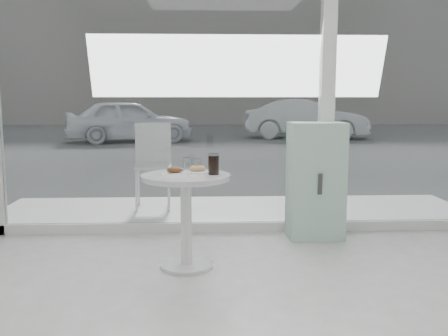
{
  "coord_description": "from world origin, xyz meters",
  "views": [
    {
      "loc": [
        -0.36,
        -2.07,
        1.38
      ],
      "look_at": [
        -0.2,
        1.7,
        0.85
      ],
      "focal_mm": 40.0,
      "sensor_mm": 36.0,
      "label": 1
    }
  ],
  "objects_px": {
    "mint_cabinet": "(316,181)",
    "plate_fritter": "(175,172)",
    "main_table": "(186,201)",
    "car_white": "(129,121)",
    "car_silver": "(307,119)",
    "plate_donut": "(197,170)",
    "water_tumbler_b": "(197,166)",
    "cola_glass": "(214,165)",
    "patio_chair": "(153,160)",
    "water_tumbler_a": "(188,165)"
  },
  "relations": [
    {
      "from": "mint_cabinet",
      "to": "plate_fritter",
      "type": "xyz_separation_m",
      "value": [
        -1.33,
        -0.82,
        0.22
      ]
    },
    {
      "from": "main_table",
      "to": "car_silver",
      "type": "bearing_deg",
      "value": 74.16
    },
    {
      "from": "main_table",
      "to": "cola_glass",
      "type": "bearing_deg",
      "value": -0.1
    },
    {
      "from": "car_white",
      "to": "cola_glass",
      "type": "bearing_deg",
      "value": 176.43
    },
    {
      "from": "car_white",
      "to": "cola_glass",
      "type": "height_order",
      "value": "car_white"
    },
    {
      "from": "mint_cabinet",
      "to": "car_white",
      "type": "bearing_deg",
      "value": 105.28
    },
    {
      "from": "mint_cabinet",
      "to": "main_table",
      "type": "bearing_deg",
      "value": -148.45
    },
    {
      "from": "cola_glass",
      "to": "main_table",
      "type": "bearing_deg",
      "value": 179.9
    },
    {
      "from": "cola_glass",
      "to": "mint_cabinet",
      "type": "bearing_deg",
      "value": 38.85
    },
    {
      "from": "main_table",
      "to": "plate_donut",
      "type": "xyz_separation_m",
      "value": [
        0.09,
        0.12,
        0.24
      ]
    },
    {
      "from": "car_white",
      "to": "main_table",
      "type": "bearing_deg",
      "value": 175.39
    },
    {
      "from": "plate_fritter",
      "to": "water_tumbler_b",
      "type": "height_order",
      "value": "water_tumbler_b"
    },
    {
      "from": "car_silver",
      "to": "plate_donut",
      "type": "distance_m",
      "value": 13.41
    },
    {
      "from": "patio_chair",
      "to": "water_tumbler_b",
      "type": "relative_size",
      "value": 9.59
    },
    {
      "from": "plate_fritter",
      "to": "cola_glass",
      "type": "distance_m",
      "value": 0.32
    },
    {
      "from": "main_table",
      "to": "plate_fritter",
      "type": "distance_m",
      "value": 0.26
    },
    {
      "from": "car_silver",
      "to": "cola_glass",
      "type": "height_order",
      "value": "car_silver"
    },
    {
      "from": "cola_glass",
      "to": "water_tumbler_b",
      "type": "bearing_deg",
      "value": 129.02
    },
    {
      "from": "patio_chair",
      "to": "water_tumbler_a",
      "type": "distance_m",
      "value": 1.97
    },
    {
      "from": "mint_cabinet",
      "to": "cola_glass",
      "type": "height_order",
      "value": "mint_cabinet"
    },
    {
      "from": "plate_fritter",
      "to": "main_table",
      "type": "bearing_deg",
      "value": 1.98
    },
    {
      "from": "main_table",
      "to": "car_white",
      "type": "distance_m",
      "value": 12.18
    },
    {
      "from": "water_tumbler_a",
      "to": "cola_glass",
      "type": "height_order",
      "value": "cola_glass"
    },
    {
      "from": "water_tumbler_b",
      "to": "car_white",
      "type": "bearing_deg",
      "value": 100.94
    },
    {
      "from": "mint_cabinet",
      "to": "car_white",
      "type": "relative_size",
      "value": 0.29
    },
    {
      "from": "main_table",
      "to": "plate_donut",
      "type": "relative_size",
      "value": 3.4
    },
    {
      "from": "cola_glass",
      "to": "car_silver",
      "type": "bearing_deg",
      "value": 75.08
    },
    {
      "from": "main_table",
      "to": "car_white",
      "type": "bearing_deg",
      "value": 100.39
    },
    {
      "from": "mint_cabinet",
      "to": "water_tumbler_b",
      "type": "bearing_deg",
      "value": -152.47
    },
    {
      "from": "main_table",
      "to": "car_silver",
      "type": "height_order",
      "value": "car_silver"
    },
    {
      "from": "plate_donut",
      "to": "main_table",
      "type": "bearing_deg",
      "value": -128.69
    },
    {
      "from": "main_table",
      "to": "car_white",
      "type": "height_order",
      "value": "car_white"
    },
    {
      "from": "patio_chair",
      "to": "water_tumbler_b",
      "type": "height_order",
      "value": "patio_chair"
    },
    {
      "from": "car_silver",
      "to": "cola_glass",
      "type": "bearing_deg",
      "value": 176.1
    },
    {
      "from": "plate_fritter",
      "to": "water_tumbler_a",
      "type": "bearing_deg",
      "value": 67.31
    },
    {
      "from": "plate_donut",
      "to": "water_tumbler_a",
      "type": "relative_size",
      "value": 2.02
    },
    {
      "from": "plate_fritter",
      "to": "water_tumbler_b",
      "type": "bearing_deg",
      "value": 44.7
    },
    {
      "from": "plate_fritter",
      "to": "mint_cabinet",
      "type": "bearing_deg",
      "value": 31.75
    },
    {
      "from": "mint_cabinet",
      "to": "water_tumbler_b",
      "type": "relative_size",
      "value": 10.73
    },
    {
      "from": "patio_chair",
      "to": "car_silver",
      "type": "xyz_separation_m",
      "value": [
        4.17,
        10.91,
        0.04
      ]
    },
    {
      "from": "plate_fritter",
      "to": "plate_donut",
      "type": "distance_m",
      "value": 0.22
    },
    {
      "from": "mint_cabinet",
      "to": "plate_fritter",
      "type": "relative_size",
      "value": 5.54
    },
    {
      "from": "water_tumbler_a",
      "to": "water_tumbler_b",
      "type": "height_order",
      "value": "water_tumbler_a"
    },
    {
      "from": "mint_cabinet",
      "to": "plate_fritter",
      "type": "distance_m",
      "value": 1.58
    },
    {
      "from": "mint_cabinet",
      "to": "plate_donut",
      "type": "distance_m",
      "value": 1.37
    },
    {
      "from": "water_tumbler_b",
      "to": "cola_glass",
      "type": "height_order",
      "value": "cola_glass"
    },
    {
      "from": "water_tumbler_a",
      "to": "cola_glass",
      "type": "xyz_separation_m",
      "value": [
        0.22,
        -0.23,
        0.03
      ]
    },
    {
      "from": "mint_cabinet",
      "to": "water_tumbler_b",
      "type": "distance_m",
      "value": 1.35
    },
    {
      "from": "water_tumbler_b",
      "to": "main_table",
      "type": "bearing_deg",
      "value": -117.33
    },
    {
      "from": "car_silver",
      "to": "water_tumbler_b",
      "type": "height_order",
      "value": "car_silver"
    }
  ]
}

